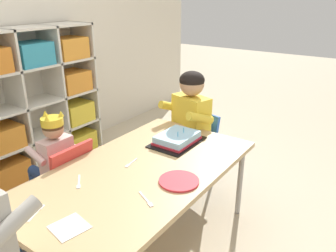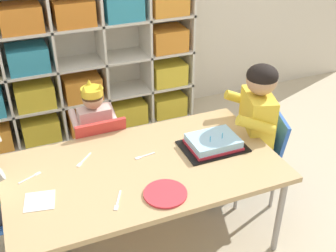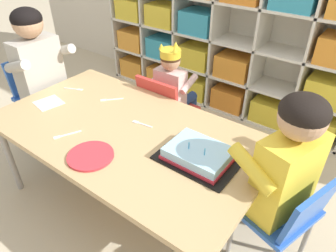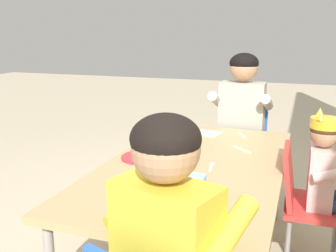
% 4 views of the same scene
% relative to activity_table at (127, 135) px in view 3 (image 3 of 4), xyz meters
% --- Properties ---
extents(ground, '(16.00, 16.00, 0.00)m').
position_rel_activity_table_xyz_m(ground, '(0.00, 0.00, -0.54)').
color(ground, beige).
extents(storage_cubby_shelf, '(2.36, 0.33, 1.28)m').
position_rel_activity_table_xyz_m(storage_cubby_shelf, '(-0.29, 1.46, 0.07)').
color(storage_cubby_shelf, silver).
rests_on(storage_cubby_shelf, ground).
extents(activity_table, '(1.52, 0.84, 0.58)m').
position_rel_activity_table_xyz_m(activity_table, '(0.00, 0.00, 0.00)').
color(activity_table, tan).
rests_on(activity_table, ground).
extents(classroom_chair_blue, '(0.35, 0.32, 0.66)m').
position_rel_activity_table_xyz_m(classroom_chair_blue, '(-0.13, 0.52, -0.14)').
color(classroom_chair_blue, red).
rests_on(classroom_chair_blue, ground).
extents(child_with_crown, '(0.30, 0.31, 0.85)m').
position_rel_activity_table_xyz_m(child_with_crown, '(-0.13, 0.63, -0.00)').
color(child_with_crown, beige).
rests_on(child_with_crown, ground).
extents(classroom_chair_adult_side, '(0.36, 0.35, 0.71)m').
position_rel_activity_table_xyz_m(classroom_chair_adult_side, '(-0.94, 0.09, -0.09)').
color(classroom_chair_adult_side, blue).
rests_on(classroom_chair_adult_side, ground).
extents(adult_helper_seated, '(0.44, 0.41, 1.07)m').
position_rel_activity_table_xyz_m(adult_helper_seated, '(-0.82, 0.09, 0.13)').
color(adult_helper_seated, '#B2ADA3').
rests_on(adult_helper_seated, ground).
extents(classroom_chair_guest_side, '(0.41, 0.42, 0.63)m').
position_rel_activity_table_xyz_m(classroom_chair_guest_side, '(0.87, 0.13, -0.15)').
color(classroom_chair_guest_side, blue).
rests_on(classroom_chair_guest_side, ground).
extents(guest_at_table_side, '(0.48, 0.46, 0.99)m').
position_rel_activity_table_xyz_m(guest_at_table_side, '(0.77, 0.16, 0.07)').
color(guest_at_table_side, yellow).
rests_on(guest_at_table_side, ground).
extents(birthday_cake_on_tray, '(0.38, 0.27, 0.10)m').
position_rel_activity_table_xyz_m(birthday_cake_on_tray, '(0.44, 0.02, 0.06)').
color(birthday_cake_on_tray, black).
rests_on(birthday_cake_on_tray, activity_table).
extents(paper_plate_stack, '(0.22, 0.22, 0.01)m').
position_rel_activity_table_xyz_m(paper_plate_stack, '(0.02, -0.27, 0.04)').
color(paper_plate_stack, '#DB333D').
rests_on(paper_plate_stack, activity_table).
extents(paper_napkin_square, '(0.17, 0.17, 0.00)m').
position_rel_activity_table_xyz_m(paper_napkin_square, '(-0.58, -0.08, 0.04)').
color(paper_napkin_square, white).
rests_on(paper_napkin_square, activity_table).
extents(fork_beside_plate_stack, '(0.13, 0.03, 0.00)m').
position_rel_activity_table_xyz_m(fork_beside_plate_stack, '(0.03, 0.09, 0.04)').
color(fork_beside_plate_stack, white).
rests_on(fork_beside_plate_stack, activity_table).
extents(fork_by_napkin, '(0.11, 0.12, 0.00)m').
position_rel_activity_table_xyz_m(fork_by_napkin, '(-0.30, 0.18, 0.04)').
color(fork_by_napkin, white).
rests_on(fork_by_napkin, activity_table).
extents(fork_scattered_mid_table, '(0.08, 0.14, 0.00)m').
position_rel_activity_table_xyz_m(fork_scattered_mid_table, '(-0.22, -0.23, 0.04)').
color(fork_scattered_mid_table, white).
rests_on(fork_scattered_mid_table, activity_table).
extents(fork_near_cake_tray, '(0.13, 0.07, 0.00)m').
position_rel_activity_table_xyz_m(fork_near_cake_tray, '(-0.59, 0.13, 0.04)').
color(fork_near_cake_tray, white).
rests_on(fork_near_cake_tray, activity_table).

